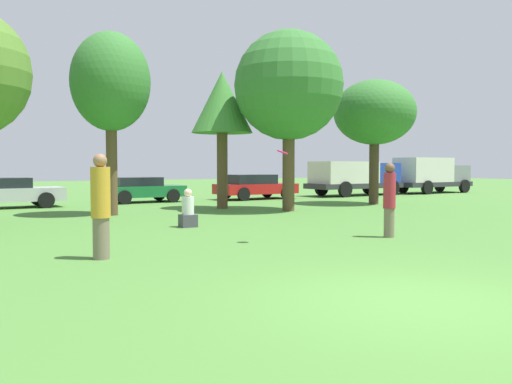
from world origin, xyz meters
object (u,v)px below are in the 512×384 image
(frisbee, at_px, (283,152))
(tree_6, at_px, (375,113))
(tree_3, at_px, (111,83))
(parked_car_green, at_px, (141,189))
(parked_car_red, at_px, (254,186))
(bystander_sitting, at_px, (188,211))
(person_catcher, at_px, (389,199))
(parked_car_silver, at_px, (5,192))
(delivery_truck_blue, at_px, (355,176))
(person_thrower, at_px, (101,206))
(delivery_truck_grey, at_px, (431,174))
(tree_4, at_px, (222,105))
(tree_5, at_px, (289,86))

(frisbee, relative_size, tree_6, 0.05)
(tree_3, height_order, parked_car_green, tree_3)
(tree_3, xyz_separation_m, parked_car_red, (8.96, 5.38, -3.97))
(bystander_sitting, distance_m, tree_6, 12.33)
(person_catcher, height_order, parked_car_red, person_catcher)
(frisbee, xyz_separation_m, parked_car_silver, (-4.50, 14.20, -1.39))
(frisbee, distance_m, delivery_truck_blue, 20.21)
(frisbee, bearing_deg, tree_6, 38.60)
(tree_6, relative_size, parked_car_silver, 1.27)
(person_thrower, bearing_deg, person_catcher, 0.00)
(person_catcher, distance_m, tree_3, 10.90)
(delivery_truck_grey, bearing_deg, bystander_sitting, -157.48)
(person_thrower, xyz_separation_m, person_catcher, (6.88, -0.47, -0.06))
(tree_4, height_order, tree_5, tree_5)
(person_thrower, distance_m, frisbee, 4.18)
(bystander_sitting, height_order, delivery_truck_blue, delivery_truck_blue)
(bystander_sitting, xyz_separation_m, tree_3, (-0.89, 4.78, 4.21))
(bystander_sitting, bearing_deg, parked_car_silver, 111.07)
(person_thrower, height_order, tree_5, tree_5)
(frisbee, relative_size, parked_car_silver, 0.06)
(bystander_sitting, distance_m, tree_5, 7.74)
(delivery_truck_blue, bearing_deg, parked_car_silver, 177.31)
(parked_car_red, bearing_deg, tree_3, -151.72)
(parked_car_silver, xyz_separation_m, parked_car_green, (6.00, 0.62, -0.02))
(frisbee, height_order, tree_5, tree_5)
(bystander_sitting, relative_size, delivery_truck_grey, 0.18)
(frisbee, height_order, delivery_truck_blue, frisbee)
(delivery_truck_grey, bearing_deg, tree_5, -159.09)
(frisbee, distance_m, bystander_sitting, 4.40)
(tree_6, relative_size, parked_car_green, 1.43)
(tree_3, xyz_separation_m, delivery_truck_grey, (22.07, 5.20, -3.42))
(person_thrower, xyz_separation_m, bystander_sitting, (3.46, 4.04, -0.56))
(bystander_sitting, xyz_separation_m, parked_car_silver, (-3.91, 10.14, 0.22))
(person_catcher, distance_m, parked_car_red, 15.39)
(person_thrower, xyz_separation_m, tree_5, (9.01, 7.18, 3.83))
(person_thrower, bearing_deg, tree_4, 56.52)
(bystander_sitting, height_order, parked_car_red, parked_car_red)
(tree_4, relative_size, tree_5, 0.81)
(person_catcher, relative_size, frisbee, 6.98)
(bystander_sitting, xyz_separation_m, tree_5, (5.55, 3.14, 4.38))
(delivery_truck_blue, bearing_deg, parked_car_green, 174.55)
(tree_5, bearing_deg, parked_car_silver, 143.51)
(person_catcher, distance_m, parked_car_green, 15.33)
(frisbee, bearing_deg, bystander_sitting, 98.30)
(tree_6, xyz_separation_m, parked_car_red, (-2.91, 5.93, -3.47))
(tree_4, distance_m, tree_6, 7.23)
(bystander_sitting, relative_size, parked_car_green, 0.28)
(person_catcher, height_order, tree_5, tree_5)
(parked_car_red, xyz_separation_m, delivery_truck_blue, (6.88, -0.02, 0.49))
(bystander_sitting, bearing_deg, frisbee, -81.70)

